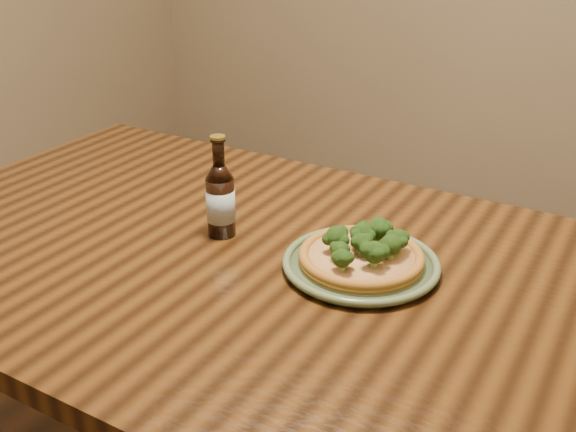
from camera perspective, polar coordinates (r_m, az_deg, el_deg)
The scene contains 4 objects.
table at distance 1.24m, azimuth -0.99°, elevation -7.58°, with size 1.60×0.90×0.75m.
plate at distance 1.17m, azimuth 6.19°, elevation -4.05°, with size 0.27×0.27×0.02m.
pizza at distance 1.16m, azimuth 6.31°, elevation -3.22°, with size 0.22×0.22×0.07m.
beer_bottle at distance 1.26m, azimuth -5.73°, elevation 1.42°, with size 0.05×0.05×0.20m.
Camera 1 is at (0.54, -0.78, 1.33)m, focal length 42.00 mm.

